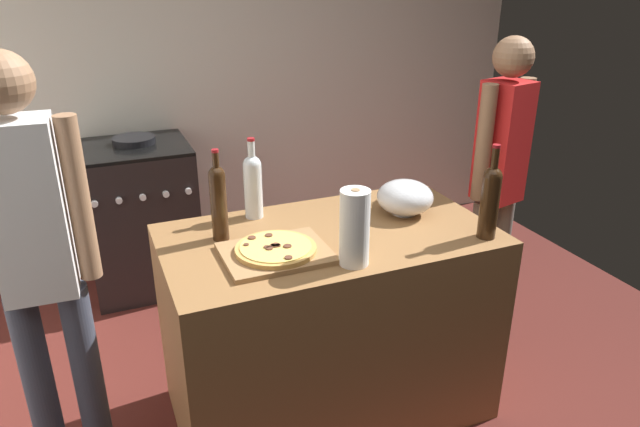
% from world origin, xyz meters
% --- Properties ---
extents(ground_plane, '(4.48, 3.00, 0.02)m').
position_xyz_m(ground_plane, '(0.00, 1.20, -0.01)').
color(ground_plane, '#511E19').
extents(kitchen_wall_rear, '(4.48, 0.10, 2.60)m').
position_xyz_m(kitchen_wall_rear, '(0.00, 2.45, 1.30)').
color(kitchen_wall_rear, silver).
rests_on(kitchen_wall_rear, ground_plane).
extents(counter, '(1.36, 0.76, 0.88)m').
position_xyz_m(counter, '(0.00, 0.56, 0.44)').
color(counter, olive).
rests_on(counter, ground_plane).
extents(cutting_board, '(0.40, 0.32, 0.02)m').
position_xyz_m(cutting_board, '(-0.27, 0.45, 0.89)').
color(cutting_board, '#9E7247').
rests_on(cutting_board, counter).
extents(pizza, '(0.31, 0.31, 0.03)m').
position_xyz_m(pizza, '(-0.27, 0.45, 0.92)').
color(pizza, tan).
rests_on(pizza, cutting_board).
extents(mixing_bowl, '(0.25, 0.25, 0.15)m').
position_xyz_m(mixing_bowl, '(0.39, 0.62, 0.96)').
color(mixing_bowl, '#B2B2B7').
rests_on(mixing_bowl, counter).
extents(paper_towel_roll, '(0.11, 0.11, 0.29)m').
position_xyz_m(paper_towel_roll, '(-0.02, 0.28, 1.03)').
color(paper_towel_roll, white).
rests_on(paper_towel_roll, counter).
extents(wine_bottle_clear, '(0.07, 0.07, 0.39)m').
position_xyz_m(wine_bottle_clear, '(0.57, 0.28, 1.05)').
color(wine_bottle_clear, '#331E0F').
rests_on(wine_bottle_clear, counter).
extents(wine_bottle_amber, '(0.07, 0.07, 0.38)m').
position_xyz_m(wine_bottle_amber, '(-0.42, 0.68, 1.05)').
color(wine_bottle_amber, '#331E0F').
rests_on(wine_bottle_amber, counter).
extents(wine_bottle_green, '(0.08, 0.08, 0.35)m').
position_xyz_m(wine_bottle_green, '(-0.23, 0.85, 1.04)').
color(wine_bottle_green, silver).
rests_on(wine_bottle_green, counter).
extents(stove, '(0.64, 0.61, 0.96)m').
position_xyz_m(stove, '(-0.62, 2.05, 0.47)').
color(stove, black).
rests_on(stove, ground_plane).
extents(person_in_stripes, '(0.40, 0.21, 1.67)m').
position_xyz_m(person_in_stripes, '(-1.08, 0.61, 0.97)').
color(person_in_stripes, '#383D4C').
rests_on(person_in_stripes, ground_plane).
extents(person_in_red, '(0.35, 0.24, 1.61)m').
position_xyz_m(person_in_red, '(1.04, 0.79, 0.91)').
color(person_in_red, slate).
rests_on(person_in_red, ground_plane).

